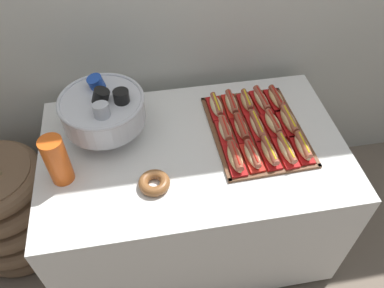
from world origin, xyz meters
name	(u,v)px	position (x,y,z in m)	size (l,w,h in m)	color
ground_plane	(193,233)	(0.00, 0.00, 0.00)	(10.00, 10.00, 0.00)	#7A6B5B
buffet_table	(193,194)	(0.00, 0.00, 0.40)	(1.35, 0.82, 0.76)	white
floor_vase	(10,209)	(-0.96, 0.15, 0.29)	(0.58, 0.58, 1.19)	brown
serving_tray	(256,131)	(0.30, 0.05, 0.77)	(0.42, 0.54, 0.01)	brown
hot_dog_0	(235,158)	(0.15, -0.12, 0.80)	(0.07, 0.18, 0.06)	#B21414
hot_dog_1	(252,156)	(0.23, -0.12, 0.79)	(0.07, 0.17, 0.06)	red
hot_dog_2	(269,152)	(0.30, -0.12, 0.80)	(0.07, 0.17, 0.06)	#B21414
hot_dog_3	(286,150)	(0.38, -0.12, 0.80)	(0.07, 0.18, 0.06)	red
hot_dog_4	(303,147)	(0.45, -0.12, 0.80)	(0.06, 0.16, 0.06)	#B21414
hot_dog_5	(225,130)	(0.15, 0.04, 0.80)	(0.06, 0.16, 0.06)	red
hot_dog_6	(241,128)	(0.23, 0.04, 0.80)	(0.07, 0.16, 0.06)	#B21414
hot_dog_7	(257,126)	(0.30, 0.05, 0.80)	(0.06, 0.18, 0.06)	red
hot_dog_8	(273,124)	(0.38, 0.05, 0.80)	(0.08, 0.16, 0.06)	#B21414
hot_dog_9	(289,121)	(0.45, 0.05, 0.80)	(0.07, 0.18, 0.06)	#B21414
hot_dog_10	(216,106)	(0.15, 0.21, 0.80)	(0.07, 0.17, 0.06)	#B21414
hot_dog_11	(231,104)	(0.22, 0.21, 0.80)	(0.06, 0.18, 0.06)	red
hot_dog_12	(246,102)	(0.30, 0.21, 0.80)	(0.06, 0.15, 0.06)	red
hot_dog_13	(261,100)	(0.37, 0.21, 0.80)	(0.08, 0.18, 0.06)	red
hot_dog_14	(276,99)	(0.45, 0.21, 0.79)	(0.08, 0.17, 0.06)	#B21414
punch_bowl	(103,110)	(-0.37, 0.14, 0.91)	(0.37, 0.37, 0.27)	silver
cup_stack	(57,160)	(-0.56, -0.08, 0.87)	(0.09, 0.09, 0.22)	#EA5B19
donut	(154,183)	(-0.19, -0.18, 0.78)	(0.13, 0.13, 0.04)	brown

